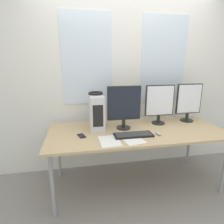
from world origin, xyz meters
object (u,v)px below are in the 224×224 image
object	(u,v)px
monitor_right_near	(159,103)
monitor_right_far	(189,101)
mouse	(158,133)
headphones	(96,93)
pc_tower	(96,111)
keyboard	(133,135)
cell_phone	(82,136)
monitor_main	(124,106)

from	to	relation	value
monitor_right_near	monitor_right_far	size ratio (longest dim) A/B	0.99
monitor_right_near	mouse	distance (m)	0.48
monitor_right_far	headphones	bearing A→B (deg)	-178.80
pc_tower	headphones	distance (m)	0.23
monitor_right_near	keyboard	size ratio (longest dim) A/B	1.19
pc_tower	monitor_right_far	world-z (taller)	monitor_right_far
pc_tower	cell_phone	world-z (taller)	pc_tower
pc_tower	mouse	distance (m)	0.80
monitor_right_far	cell_phone	xyz separation A→B (m)	(-1.49, -0.30, -0.28)
headphones	keyboard	world-z (taller)	headphones
mouse	cell_phone	xyz separation A→B (m)	(-0.88, 0.10, -0.01)
monitor_right_far	cell_phone	distance (m)	1.54
monitor_right_near	keyboard	world-z (taller)	monitor_right_near
pc_tower	mouse	world-z (taller)	pc_tower
keyboard	monitor_right_far	bearing A→B (deg)	23.41
monitor_right_far	mouse	size ratio (longest dim) A/B	4.83
pc_tower	keyboard	bearing A→B (deg)	-43.55
monitor_right_far	keyboard	bearing A→B (deg)	-156.59
monitor_main	headphones	bearing A→B (deg)	162.48
monitor_main	mouse	bearing A→B (deg)	-37.56
pc_tower	monitor_main	bearing A→B (deg)	-17.39
monitor_right_near	keyboard	distance (m)	0.65
monitor_main	cell_phone	size ratio (longest dim) A/B	3.79
monitor_right_near	mouse	bearing A→B (deg)	-113.93
monitor_main	cell_phone	world-z (taller)	monitor_main
mouse	headphones	bearing A→B (deg)	151.35
headphones	keyboard	bearing A→B (deg)	-43.62
monitor_right_far	keyboard	world-z (taller)	monitor_right_far
monitor_right_near	cell_phone	size ratio (longest dim) A/B	3.71
headphones	monitor_main	bearing A→B (deg)	-17.52
mouse	monitor_right_near	bearing A→B (deg)	66.07
monitor_main	monitor_right_near	bearing A→B (deg)	11.13
keyboard	cell_phone	world-z (taller)	keyboard
monitor_main	monitor_right_far	bearing A→B (deg)	7.91
monitor_main	cell_phone	bearing A→B (deg)	-162.83
pc_tower	monitor_right_near	bearing A→B (deg)	-0.31
headphones	monitor_right_far	distance (m)	1.30
pc_tower	mouse	size ratio (longest dim) A/B	4.12
pc_tower	cell_phone	bearing A→B (deg)	-126.21
headphones	keyboard	size ratio (longest dim) A/B	0.41
monitor_main	monitor_right_far	size ratio (longest dim) A/B	1.02
monitor_right_far	mouse	bearing A→B (deg)	-146.73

